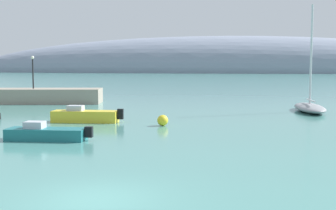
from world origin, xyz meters
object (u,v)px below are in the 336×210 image
sailboat_grey_mid_mooring (310,107)px  harbor_lamp_post (33,68)px  motorboat_teal_alongside_breakwater (46,133)px  mooring_buoy_yellow (163,120)px  motorboat_yellow_outer (85,116)px

sailboat_grey_mid_mooring → harbor_lamp_post: sailboat_grey_mid_mooring is taller
motorboat_teal_alongside_breakwater → mooring_buoy_yellow: (5.75, 6.98, 0.01)m
motorboat_yellow_outer → mooring_buoy_yellow: 6.32m
harbor_lamp_post → motorboat_teal_alongside_breakwater: bearing=-62.7°
motorboat_yellow_outer → mooring_buoy_yellow: motorboat_yellow_outer is taller
motorboat_teal_alongside_breakwater → motorboat_yellow_outer: 8.10m
sailboat_grey_mid_mooring → motorboat_teal_alongside_breakwater: bearing=132.0°
motorboat_teal_alongside_breakwater → harbor_lamp_post: (-11.87, 22.98, 3.60)m
sailboat_grey_mid_mooring → harbor_lamp_post: 30.20m
mooring_buoy_yellow → harbor_lamp_post: bearing=137.8°
sailboat_grey_mid_mooring → motorboat_yellow_outer: sailboat_grey_mid_mooring is taller
motorboat_teal_alongside_breakwater → harbor_lamp_post: 26.11m
sailboat_grey_mid_mooring → harbor_lamp_post: bearing=77.1°
motorboat_yellow_outer → mooring_buoy_yellow: (6.23, -1.11, -0.08)m
motorboat_yellow_outer → harbor_lamp_post: bearing=-55.7°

